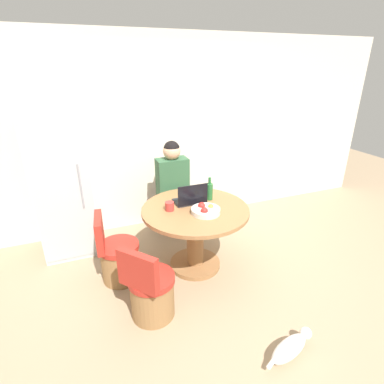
{
  "coord_description": "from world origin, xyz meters",
  "views": [
    {
      "loc": [
        -1.18,
        -2.41,
        2.2
      ],
      "look_at": [
        -0.08,
        0.4,
        0.91
      ],
      "focal_mm": 28.0,
      "sensor_mm": 36.0,
      "label": 1
    }
  ],
  "objects": [
    {
      "name": "wall_back",
      "position": [
        0.0,
        1.57,
        1.3
      ],
      "size": [
        7.0,
        0.06,
        2.6
      ],
      "color": "beige",
      "rests_on": "ground_plane"
    },
    {
      "name": "ground_plane",
      "position": [
        0.0,
        0.0,
        0.0
      ],
      "size": [
        12.0,
        12.0,
        0.0
      ],
      "primitive_type": "plane",
      "color": "#9E8466"
    },
    {
      "name": "dining_table",
      "position": [
        -0.08,
        0.3,
        0.52
      ],
      "size": [
        1.17,
        1.17,
        0.76
      ],
      "color": "olive",
      "rests_on": "ground_plane"
    },
    {
      "name": "refrigerator",
      "position": [
        -1.4,
        1.22,
        0.86
      ],
      "size": [
        0.64,
        0.63,
        1.73
      ],
      "color": "silver",
      "rests_on": "ground_plane"
    },
    {
      "name": "bottle",
      "position": [
        0.16,
        0.46,
        0.86
      ],
      "size": [
        0.08,
        0.08,
        0.27
      ],
      "color": "#23602D",
      "rests_on": "dining_table"
    },
    {
      "name": "chair_near_left_corner",
      "position": [
        -0.74,
        -0.26,
        0.27
      ],
      "size": [
        0.5,
        0.5,
        0.79
      ],
      "rotation": [
        0.0,
        0.0,
        2.27
      ],
      "color": "olive",
      "rests_on": "ground_plane"
    },
    {
      "name": "fruit_bowl",
      "position": [
        -0.03,
        0.15,
        0.79
      ],
      "size": [
        0.3,
        0.3,
        0.1
      ],
      "color": "beige",
      "rests_on": "dining_table"
    },
    {
      "name": "coffee_cup",
      "position": [
        -0.35,
        0.35,
        0.8
      ],
      "size": [
        0.1,
        0.1,
        0.1
      ],
      "color": "#B2332D",
      "rests_on": "dining_table"
    },
    {
      "name": "chair_left_side",
      "position": [
        -0.94,
        0.39,
        0.27
      ],
      "size": [
        0.44,
        0.43,
        0.79
      ],
      "rotation": [
        0.0,
        0.0,
        1.47
      ],
      "color": "olive",
      "rests_on": "ground_plane"
    },
    {
      "name": "cat",
      "position": [
        0.19,
        -1.09,
        0.09
      ],
      "size": [
        0.51,
        0.23,
        0.18
      ],
      "rotation": [
        0.0,
        0.0,
        0.25
      ],
      "color": "white",
      "rests_on": "ground_plane"
    },
    {
      "name": "laptop",
      "position": [
        -0.08,
        0.44,
        0.81
      ],
      "size": [
        0.34,
        0.23,
        0.25
      ],
      "rotation": [
        0.0,
        0.0,
        3.14
      ],
      "color": "#232328",
      "rests_on": "dining_table"
    },
    {
      "name": "person_seated",
      "position": [
        -0.09,
        1.11,
        0.74
      ],
      "size": [
        0.4,
        0.37,
        1.33
      ],
      "rotation": [
        0.0,
        0.0,
        3.14
      ],
      "color": "#2D2D38",
      "rests_on": "ground_plane"
    }
  ]
}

